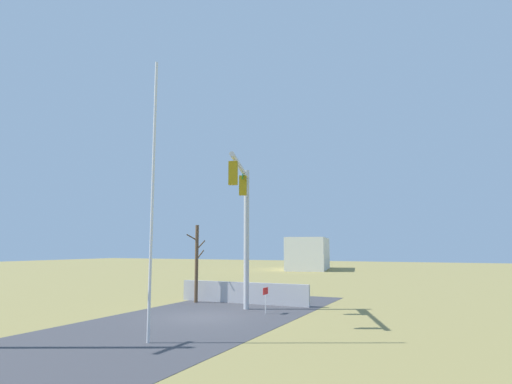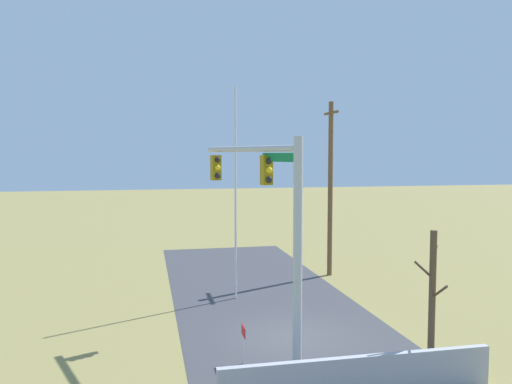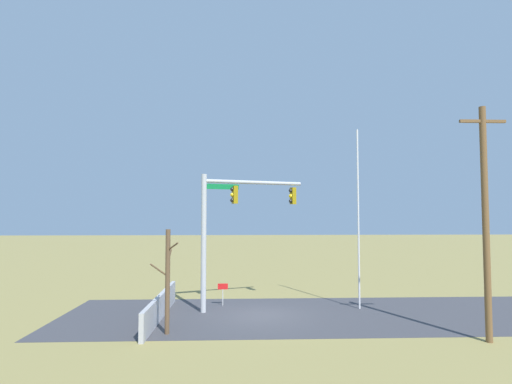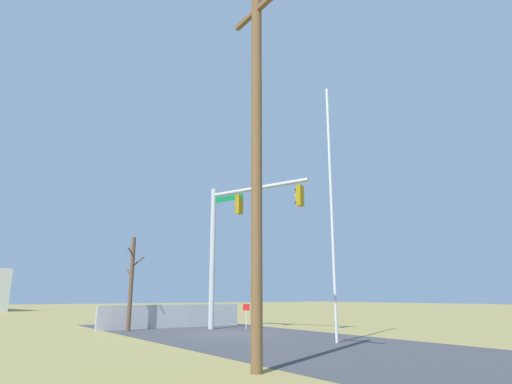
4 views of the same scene
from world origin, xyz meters
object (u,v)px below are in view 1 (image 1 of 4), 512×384
(signal_mast, at_px, (244,211))
(bare_tree, at_px, (197,262))
(flagpole, at_px, (152,197))
(open_sign, at_px, (266,294))
(distant_building, at_px, (309,254))

(signal_mast, xyz_separation_m, bare_tree, (2.51, 4.25, -2.63))
(signal_mast, distance_m, flagpole, 6.97)
(open_sign, relative_size, distant_building, 0.10)
(distant_building, bearing_deg, signal_mast, -177.94)
(flagpole, xyz_separation_m, open_sign, (7.34, -1.03, -3.94))
(signal_mast, height_order, bare_tree, signal_mast)
(signal_mast, bearing_deg, bare_tree, 59.45)
(bare_tree, bearing_deg, distant_building, 8.15)
(signal_mast, relative_size, open_sign, 5.87)
(bare_tree, height_order, distant_building, distant_building)
(bare_tree, xyz_separation_m, distant_building, (37.77, 5.41, -0.04))
(flagpole, relative_size, bare_tree, 2.20)
(flagpole, bearing_deg, signal_mast, -0.24)
(open_sign, xyz_separation_m, distant_building, (39.91, 10.66, 1.32))
(bare_tree, bearing_deg, flagpole, -156.00)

